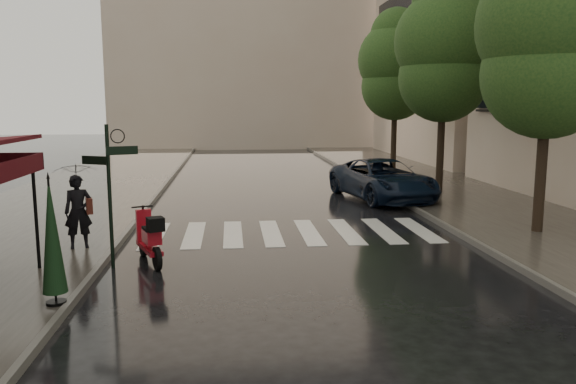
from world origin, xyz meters
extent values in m
plane|color=black|center=(0.00, 0.00, 0.00)|extent=(120.00, 120.00, 0.00)
cube|color=#38332D|center=(-4.50, 12.00, 0.06)|extent=(6.00, 60.00, 0.12)
cube|color=#38332D|center=(10.25, 12.00, 0.06)|extent=(5.50, 60.00, 0.12)
cube|color=#595651|center=(-1.45, 12.00, 0.07)|extent=(0.12, 60.00, 0.16)
cube|color=#595651|center=(7.45, 12.00, 0.07)|extent=(0.12, 60.00, 0.16)
cube|color=silver|center=(-0.70, 6.00, 0.01)|extent=(0.50, 3.20, 0.01)
cube|color=silver|center=(0.35, 6.00, 0.01)|extent=(0.50, 3.20, 0.01)
cube|color=silver|center=(1.40, 6.00, 0.01)|extent=(0.50, 3.20, 0.01)
cube|color=silver|center=(2.45, 6.00, 0.01)|extent=(0.50, 3.20, 0.01)
cube|color=silver|center=(3.50, 6.00, 0.01)|extent=(0.50, 3.20, 0.01)
cube|color=silver|center=(4.55, 6.00, 0.01)|extent=(0.50, 3.20, 0.01)
cube|color=silver|center=(5.60, 6.00, 0.01)|extent=(0.50, 3.20, 0.01)
cube|color=silver|center=(6.65, 6.00, 0.01)|extent=(0.50, 3.20, 0.01)
cylinder|color=black|center=(-2.65, 2.75, 1.29)|extent=(0.07, 0.07, 2.35)
cylinder|color=black|center=(-1.20, 3.00, 1.55)|extent=(0.08, 0.08, 3.10)
cube|color=black|center=(-0.90, 3.00, 2.55)|extent=(0.62, 0.26, 0.18)
cube|color=black|center=(-1.48, 3.00, 2.35)|extent=(0.56, 0.29, 0.18)
cube|color=#C0A893|center=(16.50, 26.00, 9.25)|extent=(8.00, 16.00, 18.50)
cube|color=#C0A893|center=(3.00, 38.00, 10.00)|extent=(22.00, 6.00, 20.00)
cylinder|color=black|center=(9.60, 5.00, 2.25)|extent=(0.28, 0.28, 4.26)
sphere|color=#163714|center=(9.60, 5.00, 4.30)|extent=(3.40, 3.40, 3.40)
sphere|color=#163714|center=(9.60, 5.00, 5.59)|extent=(3.80, 3.80, 3.80)
cylinder|color=black|center=(9.50, 12.00, 2.36)|extent=(0.28, 0.28, 4.48)
sphere|color=#163714|center=(9.50, 12.00, 4.52)|extent=(3.40, 3.40, 3.40)
sphere|color=#163714|center=(9.50, 12.00, 5.88)|extent=(3.80, 3.80, 3.80)
sphere|color=#163714|center=(9.50, 12.00, 7.16)|extent=(2.60, 2.60, 2.60)
cylinder|color=black|center=(9.70, 19.00, 2.30)|extent=(0.28, 0.28, 4.37)
sphere|color=#163714|center=(9.70, 19.00, 4.41)|extent=(3.40, 3.40, 3.40)
sphere|color=#163714|center=(9.70, 19.00, 5.74)|extent=(3.80, 3.80, 3.80)
sphere|color=#163714|center=(9.70, 19.00, 6.98)|extent=(2.60, 2.60, 2.60)
imported|color=black|center=(-2.24, 4.41, 1.00)|extent=(0.74, 0.59, 1.75)
imported|color=black|center=(-2.24, 4.41, 2.15)|extent=(1.31, 1.32, 0.95)
cube|color=#4E1D14|center=(-2.00, 4.49, 1.12)|extent=(0.23, 0.35, 0.37)
cylinder|color=black|center=(-0.23, 2.75, 0.25)|extent=(0.28, 0.51, 0.50)
cylinder|color=black|center=(-0.70, 3.97, 0.25)|extent=(0.28, 0.51, 0.50)
cube|color=maroon|center=(-0.47, 3.39, 0.34)|extent=(0.77, 1.38, 0.10)
cube|color=maroon|center=(-0.38, 3.14, 0.65)|extent=(0.50, 0.65, 0.29)
cube|color=maroon|center=(-0.65, 3.83, 0.73)|extent=(0.36, 0.24, 0.79)
cylinder|color=black|center=(-0.68, 3.93, 1.18)|extent=(0.46, 0.21, 0.04)
cube|color=black|center=(-0.24, 2.78, 1.00)|extent=(0.43, 0.42, 0.29)
imported|color=black|center=(7.00, 11.18, 0.74)|extent=(3.47, 5.74, 1.49)
cylinder|color=black|center=(-1.65, 0.50, 0.14)|extent=(0.34, 0.34, 0.05)
cylinder|color=black|center=(-1.65, 0.50, 1.23)|extent=(0.04, 0.04, 2.12)
cone|color=black|center=(-1.65, 0.50, 1.33)|extent=(0.41, 0.41, 2.01)
camera|label=1|loc=(1.37, -9.08, 3.50)|focal=35.00mm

